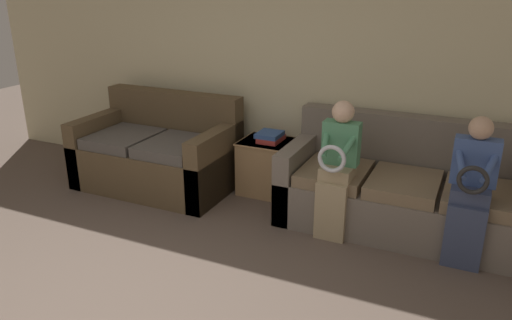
{
  "coord_description": "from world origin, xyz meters",
  "views": [
    {
      "loc": [
        1.97,
        -1.78,
        2.15
      ],
      "look_at": [
        0.32,
        1.77,
        0.71
      ],
      "focal_mm": 35.0,
      "sensor_mm": 36.0,
      "label": 1
    }
  ],
  "objects_px": {
    "couch_side": "(158,155)",
    "child_left_seated": "(337,164)",
    "couch_main": "(405,192)",
    "side_shelf": "(269,166)",
    "child_right_seated": "(472,186)",
    "book_stack": "(270,137)"
  },
  "relations": [
    {
      "from": "couch_side",
      "to": "child_left_seated",
      "type": "distance_m",
      "value": 2.09
    },
    {
      "from": "book_stack",
      "to": "side_shelf",
      "type": "bearing_deg",
      "value": -140.39
    },
    {
      "from": "couch_side",
      "to": "child_left_seated",
      "type": "xyz_separation_m",
      "value": [
        2.05,
        -0.26,
        0.31
      ]
    },
    {
      "from": "couch_main",
      "to": "side_shelf",
      "type": "xyz_separation_m",
      "value": [
        -1.41,
        0.18,
        -0.04
      ]
    },
    {
      "from": "couch_side",
      "to": "book_stack",
      "type": "height_order",
      "value": "couch_side"
    },
    {
      "from": "couch_main",
      "to": "side_shelf",
      "type": "height_order",
      "value": "couch_main"
    },
    {
      "from": "couch_side",
      "to": "book_stack",
      "type": "relative_size",
      "value": 5.62
    },
    {
      "from": "couch_side",
      "to": "child_right_seated",
      "type": "relative_size",
      "value": 1.39
    },
    {
      "from": "child_left_seated",
      "to": "book_stack",
      "type": "bearing_deg",
      "value": 146.28
    },
    {
      "from": "couch_side",
      "to": "child_right_seated",
      "type": "distance_m",
      "value": 3.14
    },
    {
      "from": "book_stack",
      "to": "couch_side",
      "type": "bearing_deg",
      "value": -164.64
    },
    {
      "from": "couch_side",
      "to": "book_stack",
      "type": "bearing_deg",
      "value": 15.36
    },
    {
      "from": "couch_main",
      "to": "child_left_seated",
      "type": "relative_size",
      "value": 1.83
    },
    {
      "from": "couch_side",
      "to": "couch_main",
      "type": "bearing_deg",
      "value": 3.14
    },
    {
      "from": "child_left_seated",
      "to": "side_shelf",
      "type": "height_order",
      "value": "child_left_seated"
    },
    {
      "from": "child_right_seated",
      "to": "side_shelf",
      "type": "bearing_deg",
      "value": 163.34
    },
    {
      "from": "couch_main",
      "to": "side_shelf",
      "type": "distance_m",
      "value": 1.42
    },
    {
      "from": "child_right_seated",
      "to": "side_shelf",
      "type": "distance_m",
      "value": 2.06
    },
    {
      "from": "book_stack",
      "to": "child_right_seated",
      "type": "bearing_deg",
      "value": -16.78
    },
    {
      "from": "child_right_seated",
      "to": "book_stack",
      "type": "relative_size",
      "value": 4.04
    },
    {
      "from": "child_right_seated",
      "to": "side_shelf",
      "type": "relative_size",
      "value": 1.97
    },
    {
      "from": "couch_side",
      "to": "child_right_seated",
      "type": "bearing_deg",
      "value": -4.81
    }
  ]
}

